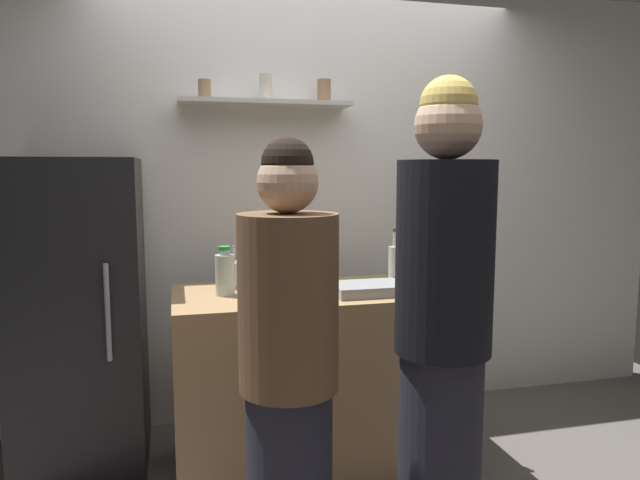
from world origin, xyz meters
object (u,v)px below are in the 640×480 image
object	(u,v)px
utensil_holder	(230,274)
person_blonde	(442,336)
baking_pan	(368,289)
refrigerator	(80,314)
wine_bottle_pale_glass	(395,264)
wine_bottle_green_glass	(410,256)
wine_bottle_dark_glass	(438,260)
water_bottle_plastic	(225,273)
person_brown_jacket	(289,379)

from	to	relation	value
utensil_holder	person_blonde	size ratio (longest dim) A/B	0.12
baking_pan	refrigerator	bearing A→B (deg)	161.31
refrigerator	wine_bottle_pale_glass	size ratio (longest dim) A/B	5.26
wine_bottle_green_glass	wine_bottle_dark_glass	distance (m)	0.29
refrigerator	baking_pan	distance (m)	1.45
utensil_holder	water_bottle_plastic	world-z (taller)	water_bottle_plastic
wine_bottle_green_glass	wine_bottle_dark_glass	xyz separation A→B (m)	(0.04, -0.28, 0.02)
water_bottle_plastic	baking_pan	bearing A→B (deg)	-11.79
refrigerator	utensil_holder	size ratio (longest dim) A/B	6.90
wine_bottle_green_glass	water_bottle_plastic	xyz separation A→B (m)	(-1.04, -0.25, -0.01)
water_bottle_plastic	person_brown_jacket	distance (m)	0.88
refrigerator	person_brown_jacket	size ratio (longest dim) A/B	0.97
utensil_holder	water_bottle_plastic	xyz separation A→B (m)	(-0.04, -0.18, 0.04)
wine_bottle_pale_glass	person_blonde	xyz separation A→B (m)	(-0.17, -0.90, -0.11)
water_bottle_plastic	person_blonde	xyz separation A→B (m)	(0.69, -0.89, -0.10)
wine_bottle_green_glass	person_brown_jacket	world-z (taller)	person_brown_jacket
baking_pan	wine_bottle_dark_glass	world-z (taller)	wine_bottle_dark_glass
baking_pan	person_brown_jacket	world-z (taller)	person_brown_jacket
utensil_holder	refrigerator	bearing A→B (deg)	169.20
water_bottle_plastic	utensil_holder	bearing A→B (deg)	77.34
refrigerator	person_brown_jacket	xyz separation A→B (m)	(0.84, -1.17, 0.01)
water_bottle_plastic	person_blonde	world-z (taller)	person_blonde
wine_bottle_green_glass	wine_bottle_pale_glass	world-z (taller)	wine_bottle_pale_glass
wine_bottle_green_glass	person_blonde	bearing A→B (deg)	-107.24
refrigerator	wine_bottle_dark_glass	size ratio (longest dim) A/B	4.68
wine_bottle_pale_glass	water_bottle_plastic	size ratio (longest dim) A/B	1.26
wine_bottle_green_glass	wine_bottle_pale_glass	bearing A→B (deg)	-126.86
baking_pan	wine_bottle_dark_glass	bearing A→B (deg)	14.74
wine_bottle_pale_glass	person_brown_jacket	bearing A→B (deg)	-130.06
refrigerator	wine_bottle_dark_glass	xyz separation A→B (m)	(1.77, -0.35, 0.26)
wine_bottle_pale_glass	water_bottle_plastic	distance (m)	0.86
refrigerator	wine_bottle_pale_glass	xyz separation A→B (m)	(1.56, -0.31, 0.24)
utensil_holder	wine_bottle_pale_glass	xyz separation A→B (m)	(0.82, -0.17, 0.05)
wine_bottle_dark_glass	person_brown_jacket	world-z (taller)	person_brown_jacket
refrigerator	wine_bottle_dark_glass	bearing A→B (deg)	-11.24
utensil_holder	baking_pan	bearing A→B (deg)	-27.14
wine_bottle_green_glass	person_brown_jacket	distance (m)	1.44
refrigerator	water_bottle_plastic	bearing A→B (deg)	-24.80
baking_pan	water_bottle_plastic	distance (m)	0.68
refrigerator	water_bottle_plastic	size ratio (longest dim) A/B	6.65
water_bottle_plastic	wine_bottle_pale_glass	bearing A→B (deg)	0.90
wine_bottle_pale_glass	person_blonde	size ratio (longest dim) A/B	0.16
person_blonde	person_brown_jacket	distance (m)	0.56
refrigerator	water_bottle_plastic	world-z (taller)	refrigerator
wine_bottle_green_glass	wine_bottle_pale_glass	xyz separation A→B (m)	(-0.18, -0.24, 0.00)
utensil_holder	person_blonde	bearing A→B (deg)	-58.82
wine_bottle_green_glass	person_blonde	world-z (taller)	person_blonde
wine_bottle_pale_glass	water_bottle_plastic	bearing A→B (deg)	-179.10
refrigerator	baking_pan	xyz separation A→B (m)	(1.36, -0.46, 0.15)
person_blonde	person_brown_jacket	size ratio (longest dim) A/B	1.13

